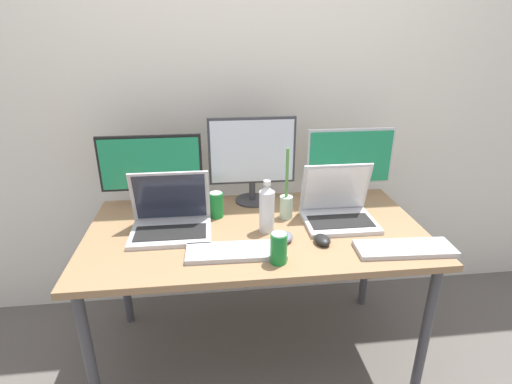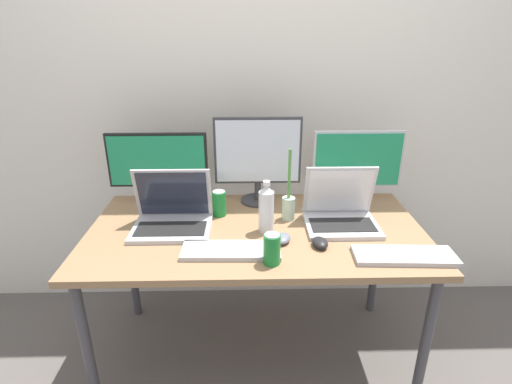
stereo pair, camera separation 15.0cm
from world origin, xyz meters
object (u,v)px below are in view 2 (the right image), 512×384
object	(u,v)px
soda_can_by_laptop	(219,203)
keyboard_main	(404,256)
keyboard_aux	(231,251)
mouse_by_keyboard	(283,238)
work_desk	(256,241)
monitor_left	(158,166)
water_bottle	(266,209)
mouse_by_laptop	(320,243)
soda_can_near_keyboard	(272,249)
bamboo_vase	(288,205)
monitor_right	(357,164)
laptop_secondary	(340,212)
laptop_silver	(172,215)
monitor_center	(258,156)

from	to	relation	value
soda_can_by_laptop	keyboard_main	bearing A→B (deg)	-28.43
keyboard_aux	mouse_by_keyboard	xyz separation A→B (m)	(0.22, 0.08, 0.01)
keyboard_main	keyboard_aux	size ratio (longest dim) A/B	1.00
work_desk	soda_can_by_laptop	world-z (taller)	soda_can_by_laptop
monitor_left	water_bottle	distance (m)	0.62
mouse_by_laptop	soda_can_near_keyboard	size ratio (longest dim) A/B	0.72
water_bottle	bamboo_vase	xyz separation A→B (m)	(0.11, 0.12, -0.04)
work_desk	monitor_left	size ratio (longest dim) A/B	3.08
monitor_right	water_bottle	size ratio (longest dim) A/B	1.88
laptop_secondary	keyboard_main	bearing A→B (deg)	-57.85
work_desk	keyboard_aux	bearing A→B (deg)	-116.91
monitor_left	bamboo_vase	size ratio (longest dim) A/B	1.42
monitor_left	soda_can_by_laptop	size ratio (longest dim) A/B	3.92
keyboard_main	water_bottle	bearing A→B (deg)	158.79
laptop_secondary	keyboard_aux	xyz separation A→B (m)	(-0.50, -0.25, -0.05)
mouse_by_laptop	soda_can_by_laptop	distance (m)	0.54
work_desk	soda_can_near_keyboard	distance (m)	0.32
laptop_silver	laptop_secondary	bearing A→B (deg)	1.37
keyboard_aux	bamboo_vase	xyz separation A→B (m)	(0.26, 0.31, 0.06)
monitor_right	mouse_by_keyboard	size ratio (longest dim) A/B	4.99
laptop_silver	water_bottle	world-z (taller)	laptop_silver
laptop_secondary	soda_can_near_keyboard	size ratio (longest dim) A/B	2.59
monitor_center	laptop_silver	bearing A→B (deg)	-144.22
mouse_by_keyboard	monitor_right	bearing A→B (deg)	61.35
monitor_left	soda_can_near_keyboard	bearing A→B (deg)	-46.60
keyboard_main	keyboard_aux	distance (m)	0.69
laptop_silver	laptop_secondary	distance (m)	0.77
keyboard_main	soda_can_by_laptop	size ratio (longest dim) A/B	3.18
laptop_silver	soda_can_near_keyboard	world-z (taller)	laptop_silver
mouse_by_keyboard	bamboo_vase	distance (m)	0.23
keyboard_aux	soda_can_by_laptop	world-z (taller)	soda_can_by_laptop
monitor_center	soda_can_near_keyboard	size ratio (longest dim) A/B	3.54
keyboard_aux	water_bottle	xyz separation A→B (m)	(0.15, 0.18, 0.10)
keyboard_aux	mouse_by_keyboard	distance (m)	0.23
keyboard_main	bamboo_vase	xyz separation A→B (m)	(-0.43, 0.36, 0.06)
monitor_right	mouse_by_laptop	bearing A→B (deg)	-119.45
laptop_secondary	bamboo_vase	distance (m)	0.24
laptop_silver	bamboo_vase	distance (m)	0.54
water_bottle	bamboo_vase	distance (m)	0.17
monitor_center	water_bottle	xyz separation A→B (m)	(0.03, -0.33, -0.14)
keyboard_aux	soda_can_near_keyboard	distance (m)	0.19
keyboard_main	bamboo_vase	bearing A→B (deg)	142.56
laptop_secondary	mouse_by_keyboard	size ratio (longest dim) A/B	3.60
laptop_secondary	soda_can_near_keyboard	distance (m)	0.47
keyboard_main	water_bottle	world-z (taller)	water_bottle
work_desk	bamboo_vase	xyz separation A→B (m)	(0.16, 0.10, 0.14)
monitor_center	laptop_silver	size ratio (longest dim) A/B	1.27
monitor_center	bamboo_vase	distance (m)	0.31
keyboard_main	mouse_by_laptop	distance (m)	0.34
keyboard_main	laptop_silver	bearing A→B (deg)	166.12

